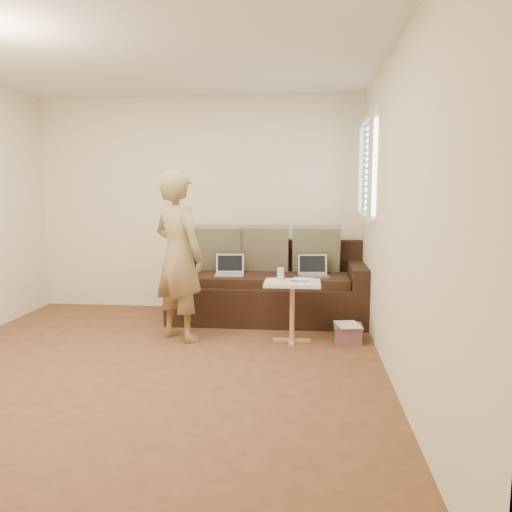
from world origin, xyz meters
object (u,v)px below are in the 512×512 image
object	(u,v)px
laptop_white	(229,275)
person	(179,256)
side_table	(292,312)
drinking_glass	(281,274)
laptop_silver	(313,276)
striped_box	(348,333)
sofa	(268,282)

from	to	relation	value
laptop_white	person	distance (m)	0.92
side_table	drinking_glass	distance (m)	0.39
laptop_silver	striped_box	world-z (taller)	laptop_silver
sofa	person	bearing A→B (deg)	-133.17
laptop_silver	side_table	size ratio (longest dim) A/B	0.55
person	drinking_glass	xyz separation A→B (m)	(1.00, 0.12, -0.18)
person	striped_box	size ratio (longest dim) A/B	6.09
laptop_silver	person	xyz separation A→B (m)	(-1.33, -0.78, 0.32)
laptop_white	side_table	world-z (taller)	laptop_white
side_table	drinking_glass	size ratio (longest dim) A/B	4.96
laptop_white	person	xyz separation A→B (m)	(-0.39, -0.77, 0.32)
laptop_silver	side_table	world-z (taller)	laptop_silver
laptop_white	striped_box	distance (m)	1.52
laptop_silver	laptop_white	size ratio (longest dim) A/B	1.04
side_table	laptop_white	bearing A→B (deg)	134.73
sofa	person	distance (m)	1.26
laptop_white	side_table	xyz separation A→B (m)	(0.73, -0.74, -0.22)
laptop_silver	drinking_glass	xyz separation A→B (m)	(-0.34, -0.65, 0.14)
sofa	laptop_white	xyz separation A→B (m)	(-0.43, -0.10, 0.10)
sofa	drinking_glass	world-z (taller)	sofa
sofa	person	xyz separation A→B (m)	(-0.82, -0.87, 0.41)
person	laptop_silver	bearing A→B (deg)	-116.48
sofa	striped_box	distance (m)	1.22
person	side_table	xyz separation A→B (m)	(1.12, 0.03, -0.54)
side_table	striped_box	size ratio (longest dim) A/B	2.17
side_table	drinking_glass	world-z (taller)	drinking_glass
person	drinking_glass	bearing A→B (deg)	-139.63
sofa	laptop_white	size ratio (longest dim) A/B	6.90
sofa	laptop_silver	bearing A→B (deg)	-10.23
sofa	striped_box	world-z (taller)	sofa
laptop_silver	person	distance (m)	1.58
laptop_silver	laptop_white	world-z (taller)	laptop_white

